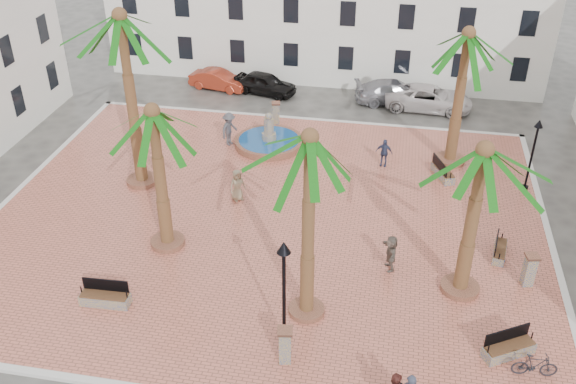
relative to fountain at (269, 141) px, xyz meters
name	(u,v)px	position (x,y,z in m)	size (l,w,h in m)	color
ground	(268,218)	(1.43, -7.10, -0.43)	(120.00, 120.00, 0.00)	#56544F
plaza	(267,217)	(1.43, -7.10, -0.35)	(26.00, 22.00, 0.15)	#D36E57
kerb_n	(305,119)	(1.43, 3.90, -0.35)	(26.30, 0.30, 0.16)	silver
kerb_e	(552,247)	(14.43, -7.10, -0.35)	(0.30, 22.30, 0.16)	silver
kerb_w	(19,191)	(-11.57, -7.10, -0.35)	(0.30, 22.30, 0.16)	silver
building_north	(326,4)	(1.43, 12.90, 4.34)	(30.40, 7.40, 9.50)	white
fountain	(269,141)	(0.00, 0.00, 0.00)	(3.94, 3.94, 2.03)	#91563E
palm_nw	(122,35)	(-5.60, -5.25, 7.54)	(5.23, 5.23, 9.09)	#91563E
palm_sw	(154,129)	(-2.48, -10.12, 5.44)	(4.95, 4.95, 6.85)	#91563E
palm_s	(310,159)	(4.32, -13.36, 6.54)	(4.58, 4.58, 7.93)	#91563E
palm_e	(481,169)	(10.24, -10.92, 5.36)	(5.09, 5.09, 6.79)	#91563E
palm_ne	(466,50)	(10.13, -0.06, 6.06)	(5.25, 5.25, 7.55)	#91563E
bench_s	(105,298)	(-3.55, -14.34, 0.02)	(2.00, 0.68, 1.04)	gray
bench_se	(508,348)	(11.78, -14.24, 0.02)	(1.99, 1.52, 1.03)	gray
bench_e	(499,251)	(12.01, -8.27, -0.03)	(0.78, 1.73, 0.88)	gray
bench_ne	(443,172)	(9.70, -1.83, 0.00)	(1.24, 1.97, 1.00)	gray
lamppost_s	(284,276)	(3.76, -15.00, 2.76)	(0.49, 0.49, 4.48)	black
lamppost_e	(535,143)	(13.83, -2.24, 2.34)	(0.42, 0.42, 3.86)	black
bollard_se	(285,345)	(3.98, -15.99, 0.49)	(0.61, 0.61, 1.48)	gray
bollard_n	(276,113)	(-0.17, 2.83, 0.45)	(0.61, 0.61, 1.41)	gray
bollard_e	(529,269)	(12.94, -10.07, 0.49)	(0.63, 0.63, 1.48)	gray
bicycle_b	(535,365)	(12.55, -15.09, 0.20)	(0.44, 1.58, 0.95)	black
pedestrian_fountain_a	(237,185)	(-0.32, -5.94, 0.55)	(0.81, 0.53, 1.65)	#9E8A69
pedestrian_fountain_b	(384,153)	(6.56, -1.16, 0.50)	(0.92, 0.38, 1.56)	#343E5F
pedestrian_north	(229,129)	(-2.23, -0.31, 0.70)	(1.27, 0.73, 1.96)	#46454A
pedestrian_east	(391,253)	(7.36, -10.06, 0.55)	(1.52, 0.49, 1.64)	#685B50
car_black	(265,83)	(-1.89, 7.61, 0.30)	(1.72, 4.28, 1.46)	black
car_red	(219,80)	(-5.19, 7.80, 0.23)	(1.40, 4.01, 1.32)	#A1301B
car_silver	(394,92)	(6.72, 7.73, 0.31)	(2.06, 5.07, 1.47)	#97979F
car_white	(429,98)	(8.95, 7.04, 0.34)	(2.55, 5.53, 1.54)	silver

